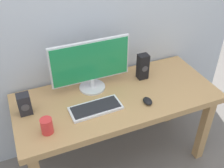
% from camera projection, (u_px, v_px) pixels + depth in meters
% --- Properties ---
extents(ground_plane, '(6.00, 6.00, 0.00)m').
position_uv_depth(ground_plane, '(116.00, 157.00, 2.43)').
color(ground_plane, slate).
extents(desk, '(1.53, 0.67, 0.71)m').
position_uv_depth(desk, '(117.00, 105.00, 2.07)').
color(desk, tan).
rests_on(desk, ground_plane).
extents(monitor, '(0.61, 0.20, 0.40)m').
position_uv_depth(monitor, '(91.00, 64.00, 1.97)').
color(monitor, silver).
rests_on(monitor, desk).
extents(keyboard_primary, '(0.37, 0.17, 0.02)m').
position_uv_depth(keyboard_primary, '(96.00, 108.00, 1.88)').
color(keyboard_primary, silver).
rests_on(keyboard_primary, desk).
extents(mouse, '(0.07, 0.09, 0.03)m').
position_uv_depth(mouse, '(148.00, 101.00, 1.93)').
color(mouse, black).
rests_on(mouse, desk).
extents(speaker_right, '(0.08, 0.07, 0.21)m').
position_uv_depth(speaker_right, '(143.00, 67.00, 2.15)').
color(speaker_right, black).
rests_on(speaker_right, desk).
extents(speaker_left, '(0.09, 0.08, 0.15)m').
position_uv_depth(speaker_left, '(24.00, 104.00, 1.81)').
color(speaker_left, '#232328').
rests_on(speaker_left, desk).
extents(coffee_mug, '(0.08, 0.08, 0.11)m').
position_uv_depth(coffee_mug, '(47.00, 126.00, 1.68)').
color(coffee_mug, red).
rests_on(coffee_mug, desk).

